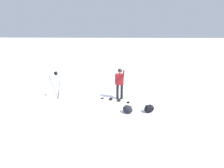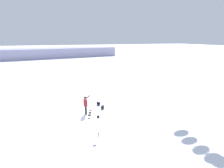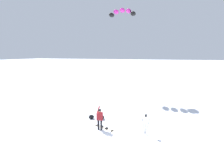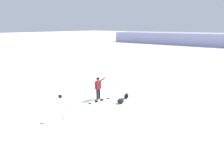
% 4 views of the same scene
% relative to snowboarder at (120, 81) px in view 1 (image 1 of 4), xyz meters
% --- Properties ---
extents(ground_plane, '(300.00, 300.00, 0.00)m').
position_rel_snowboarder_xyz_m(ground_plane, '(-0.60, 0.75, -0.98)').
color(ground_plane, white).
extents(snowboarder, '(0.49, 0.62, 1.64)m').
position_rel_snowboarder_xyz_m(snowboarder, '(0.00, 0.00, 0.00)').
color(snowboarder, black).
rests_on(snowboarder, ground_plane).
extents(snowboard, '(1.77, 0.73, 0.10)m').
position_rel_snowboarder_xyz_m(snowboard, '(-0.23, -0.27, -0.95)').
color(snowboard, beige).
rests_on(snowboard, ground_plane).
extents(gear_bag_large, '(0.55, 0.47, 0.33)m').
position_rel_snowboarder_xyz_m(gear_bag_large, '(1.36, -1.45, -0.80)').
color(gear_bag_large, black).
rests_on(gear_bag_large, ground_plane).
extents(camera_tripod, '(0.63, 0.53, 1.45)m').
position_rel_snowboarder_xyz_m(camera_tripod, '(-3.21, -0.31, 0.05)').
color(camera_tripod, '#262628').
rests_on(camera_tripod, ground_plane).
extents(gear_bag_small, '(0.56, 0.51, 0.33)m').
position_rel_snowboarder_xyz_m(gear_bag_small, '(0.44, -1.61, -0.80)').
color(gear_bag_small, black).
rests_on(gear_bag_small, ground_plane).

